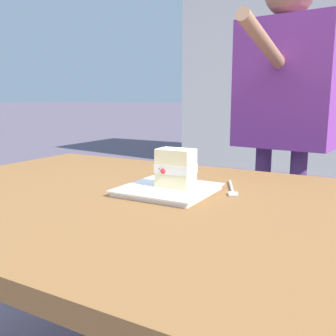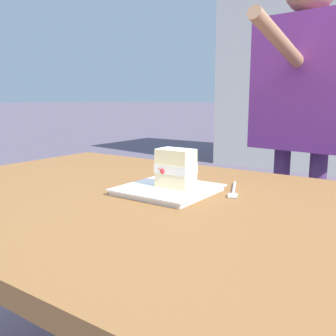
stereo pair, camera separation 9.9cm
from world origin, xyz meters
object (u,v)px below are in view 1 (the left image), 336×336
object	(u,v)px
diner_person	(284,90)
cake_slice	(176,168)
dessert_plate	(168,190)
patio_table	(149,231)
dessert_fork	(232,189)

from	to	relation	value
diner_person	cake_slice	bearing A→B (deg)	83.82
dessert_plate	diner_person	distance (m)	0.89
dessert_plate	diner_person	xyz separation A→B (m)	(-0.11, -0.84, 0.27)
patio_table	dessert_plate	xyz separation A→B (m)	(-0.02, -0.06, 0.10)
dessert_plate	dessert_fork	world-z (taller)	dessert_plate
dessert_fork	diner_person	distance (m)	0.78
patio_table	dessert_fork	distance (m)	0.25
dessert_plate	dessert_fork	bearing A→B (deg)	-141.69
patio_table	cake_slice	xyz separation A→B (m)	(-0.04, -0.07, 0.16)
cake_slice	dessert_fork	xyz separation A→B (m)	(-0.12, -0.10, -0.06)
cake_slice	dessert_plate	bearing A→B (deg)	31.22
cake_slice	patio_table	bearing A→B (deg)	60.34
patio_table	diner_person	xyz separation A→B (m)	(-0.13, -0.90, 0.38)
dessert_fork	dessert_plate	bearing A→B (deg)	38.31
patio_table	cake_slice	bearing A→B (deg)	-119.66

